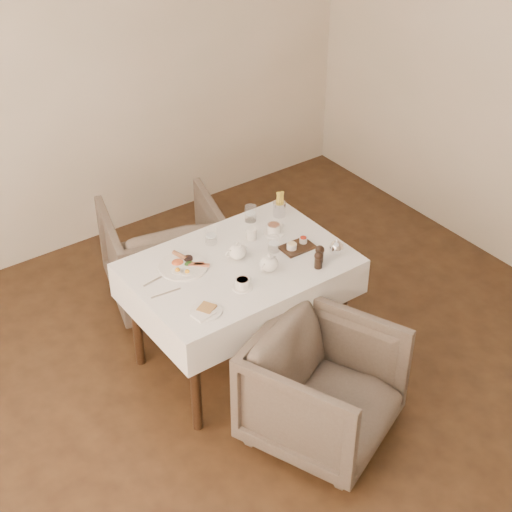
{
  "coord_description": "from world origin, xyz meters",
  "views": [
    {
      "loc": [
        -2.1,
        -2.44,
        3.43
      ],
      "look_at": [
        0.09,
        0.58,
        0.82
      ],
      "focal_mm": 55.0,
      "sensor_mm": 36.0,
      "label": 1
    }
  ],
  "objects": [
    {
      "name": "table",
      "position": [
        0.03,
        0.66,
        0.64
      ],
      "size": [
        1.28,
        0.88,
        0.75
      ],
      "color": "black",
      "rests_on": "ground"
    },
    {
      "name": "teapot_centre",
      "position": [
        0.04,
        0.69,
        0.81
      ],
      "size": [
        0.16,
        0.13,
        0.12
      ],
      "primitive_type": null,
      "rotation": [
        0.0,
        0.0,
        -0.09
      ],
      "color": "white",
      "rests_on": "table"
    },
    {
      "name": "condiment_board",
      "position": [
        0.39,
        0.57,
        0.77
      ],
      "size": [
        0.2,
        0.14,
        0.05
      ],
      "rotation": [
        0.0,
        0.0,
        -0.02
      ],
      "color": "black",
      "rests_on": "table"
    },
    {
      "name": "cutlery_knife",
      "position": [
        -0.48,
        0.65,
        0.76
      ],
      "size": [
        0.18,
        0.03,
        0.0
      ],
      "primitive_type": "cube",
      "rotation": [
        0.0,
        0.0,
        1.46
      ],
      "color": "silver",
      "rests_on": "table"
    },
    {
      "name": "side_plate",
      "position": [
        -0.39,
        0.38,
        0.76
      ],
      "size": [
        0.18,
        0.17,
        0.02
      ],
      "rotation": [
        0.0,
        0.0,
        0.29
      ],
      "color": "white",
      "rests_on": "table"
    },
    {
      "name": "pepper_mill_right",
      "position": [
        0.41,
        0.39,
        0.81
      ],
      "size": [
        0.06,
        0.06,
        0.11
      ],
      "primitive_type": null,
      "rotation": [
        0.0,
        0.0,
        0.06
      ],
      "color": "black",
      "rests_on": "table"
    },
    {
      "name": "cutlery_fork",
      "position": [
        -0.46,
        0.79,
        0.76
      ],
      "size": [
        0.18,
        0.04,
        0.0
      ],
      "primitive_type": "cube",
      "rotation": [
        0.0,
        0.0,
        1.72
      ],
      "color": "silver",
      "rests_on": "table"
    },
    {
      "name": "breakfast_plate",
      "position": [
        -0.26,
        0.81,
        0.77
      ],
      "size": [
        0.29,
        0.29,
        0.04
      ],
      "rotation": [
        0.0,
        0.0,
        -0.17
      ],
      "color": "white",
      "rests_on": "table"
    },
    {
      "name": "glass_left",
      "position": [
        0.01,
        0.93,
        0.81
      ],
      "size": [
        0.09,
        0.09,
        0.1
      ],
      "primitive_type": "cylinder",
      "rotation": [
        0.0,
        0.0,
        -0.27
      ],
      "color": "silver",
      "rests_on": "table"
    },
    {
      "name": "glass_mid",
      "position": [
        0.27,
        0.64,
        0.8
      ],
      "size": [
        0.09,
        0.09,
        0.1
      ],
      "primitive_type": "cylinder",
      "rotation": [
        0.0,
        0.0,
        0.43
      ],
      "color": "silver",
      "rests_on": "table"
    },
    {
      "name": "pepper_mill_left",
      "position": [
        0.37,
        0.34,
        0.81
      ],
      "size": [
        0.06,
        0.06,
        0.11
      ],
      "primitive_type": null,
      "rotation": [
        0.0,
        0.0,
        -0.18
      ],
      "color": "black",
      "rests_on": "table"
    },
    {
      "name": "creamer",
      "position": [
        0.23,
        0.82,
        0.8
      ],
      "size": [
        0.08,
        0.08,
        0.08
      ],
      "primitive_type": "cylinder",
      "rotation": [
        0.0,
        0.0,
        -0.24
      ],
      "color": "white",
      "rests_on": "table"
    },
    {
      "name": "teacup_far",
      "position": [
        0.38,
        0.79,
        0.78
      ],
      "size": [
        0.13,
        0.13,
        0.07
      ],
      "rotation": [
        0.0,
        0.0,
        -0.16
      ],
      "color": "white",
      "rests_on": "table"
    },
    {
      "name": "glass_right",
      "position": [
        0.35,
        0.99,
        0.81
      ],
      "size": [
        0.09,
        0.09,
        0.1
      ],
      "primitive_type": "cylinder",
      "rotation": [
        0.0,
        0.0,
        0.17
      ],
      "color": "silver",
      "rests_on": "table"
    },
    {
      "name": "teacup_near",
      "position": [
        -0.1,
        0.44,
        0.78
      ],
      "size": [
        0.12,
        0.12,
        0.06
      ],
      "rotation": [
        0.0,
        0.0,
        0.0
      ],
      "color": "white",
      "rests_on": "table"
    },
    {
      "name": "fries_cup",
      "position": [
        0.53,
        0.93,
        0.83
      ],
      "size": [
        0.08,
        0.08,
        0.17
      ],
      "rotation": [
        0.0,
        0.0,
        -0.07
      ],
      "color": "silver",
      "rests_on": "table"
    },
    {
      "name": "armchair_near",
      "position": [
        0.04,
        -0.13,
        0.34
      ],
      "size": [
        0.97,
        0.98,
        0.69
      ],
      "primitive_type": "imported",
      "rotation": [
        0.0,
        0.0,
        0.39
      ],
      "color": "#4B3F37",
      "rests_on": "ground"
    },
    {
      "name": "armchair_far",
      "position": [
        -0.01,
        1.51,
        0.36
      ],
      "size": [
        0.94,
        0.96,
        0.71
      ],
      "primitive_type": "imported",
      "rotation": [
        0.0,
        0.0,
        2.87
      ],
      "color": "#4B3F37",
      "rests_on": "ground"
    },
    {
      "name": "silver_pot",
      "position": [
        0.54,
        0.39,
        0.81
      ],
      "size": [
        0.12,
        0.1,
        0.11
      ],
      "primitive_type": null,
      "rotation": [
        0.0,
        0.0,
        -0.22
      ],
      "color": "white",
      "rests_on": "table"
    },
    {
      "name": "teapot_front",
      "position": [
        0.12,
        0.49,
        0.82
      ],
      "size": [
        0.18,
        0.16,
        0.12
      ],
      "primitive_type": null,
      "rotation": [
        0.0,
        0.0,
        0.35
      ],
      "color": "white",
      "rests_on": "table"
    }
  ]
}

